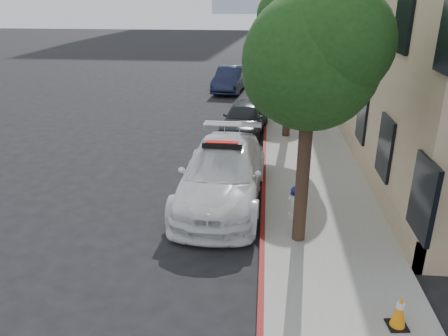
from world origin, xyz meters
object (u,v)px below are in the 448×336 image
police_car (222,174)px  parked_car_far (231,79)px  parked_car_mid (245,118)px  traffic_cone (400,311)px  fire_hydrant (295,203)px

police_car → parked_car_far: police_car is taller
parked_car_mid → traffic_cone: bearing=-67.0°
parked_car_far → fire_hydrant: bearing=-72.9°
parked_car_mid → parked_car_far: bearing=105.6°
police_car → parked_car_far: size_ratio=1.29×
fire_hydrant → parked_car_far: bearing=112.7°
parked_car_mid → fire_hydrant: (1.67, -7.51, -0.12)m
parked_car_mid → parked_car_far: 8.61m
police_car → fire_hydrant: (1.98, -1.14, -0.24)m
parked_car_far → police_car: bearing=-79.6°
parked_car_far → traffic_cone: bearing=-70.5°
police_car → parked_car_mid: (0.31, 6.38, -0.12)m
police_car → fire_hydrant: bearing=-27.9°
fire_hydrant → police_car: bearing=162.5°
parked_car_mid → traffic_cone: size_ratio=6.24×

